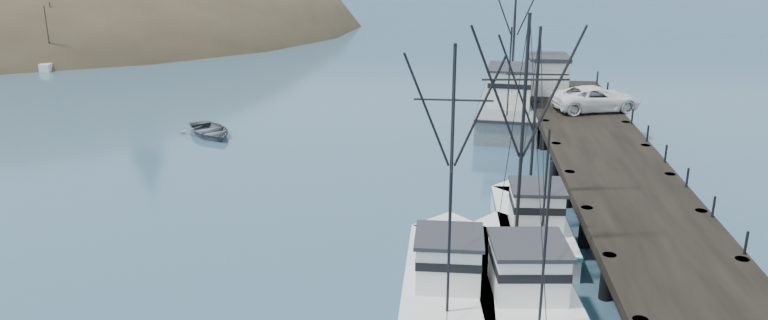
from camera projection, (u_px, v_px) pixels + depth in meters
pier at (619, 178)px, 39.53m from camera, size 6.00×44.00×2.00m
moored_sailboats at (98, 48)px, 83.20m from camera, size 23.21×20.60×6.35m
trawler_near at (518, 281)px, 30.55m from camera, size 4.59×11.84×11.88m
trawler_mid at (448, 274)px, 31.09m from camera, size 3.77×10.62×10.65m
trawler_far at (530, 223)px, 36.11m from camera, size 3.37×10.06×10.50m
work_vessel at (510, 106)px, 55.65m from camera, size 5.76×14.43×12.18m
pier_shed at (547, 73)px, 56.07m from camera, size 3.00×3.20×2.80m
pickup_truck at (596, 98)px, 51.19m from camera, size 6.47×4.10×1.66m
motorboat at (210, 135)px, 52.74m from camera, size 5.70×5.93×1.00m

